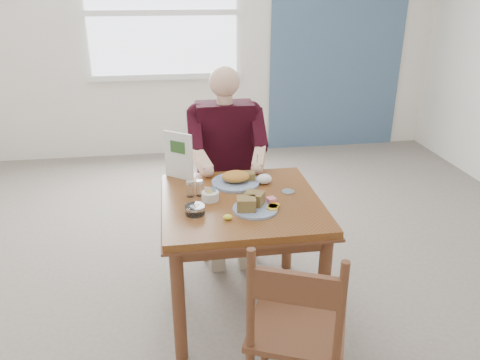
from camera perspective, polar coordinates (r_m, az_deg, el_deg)
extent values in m
plane|color=#6B5E56|center=(3.09, 0.15, -15.10)|extent=(6.00, 6.00, 0.00)
plane|color=white|center=(5.44, -4.91, 17.61)|extent=(5.50, 0.00, 5.50)
cube|color=#445F7E|center=(5.75, 12.01, 17.51)|extent=(1.60, 0.02, 2.80)
ellipsoid|color=#FFF135|center=(2.47, -1.51, -4.54)|extent=(0.06, 0.05, 0.03)
ellipsoid|color=white|center=(2.90, 2.97, 0.13)|extent=(0.11, 0.10, 0.06)
cylinder|color=silver|center=(2.79, 5.88, -1.44)|extent=(0.09, 0.09, 0.01)
cube|color=white|center=(5.38, -9.47, 19.48)|extent=(1.60, 0.02, 1.30)
cube|color=white|center=(5.45, -9.00, 12.33)|extent=(1.72, 0.04, 0.06)
cube|color=white|center=(5.37, -9.47, 19.47)|extent=(1.72, 0.04, 0.06)
cube|color=brown|center=(2.70, 0.16, -2.80)|extent=(0.90, 0.90, 0.04)
cube|color=brown|center=(2.71, 0.16, -3.33)|extent=(0.92, 0.92, 0.01)
cylinder|color=brown|center=(2.54, -7.48, -14.86)|extent=(0.07, 0.07, 0.71)
cylinder|color=brown|center=(2.65, 10.09, -13.20)|extent=(0.07, 0.07, 0.71)
cylinder|color=brown|center=(3.19, -7.91, -6.28)|extent=(0.07, 0.07, 0.71)
cylinder|color=brown|center=(3.28, 5.88, -5.31)|extent=(0.07, 0.07, 0.71)
cube|color=brown|center=(2.39, 1.61, -8.34)|extent=(0.80, 0.03, 0.08)
cube|color=brown|center=(3.08, -0.95, -0.85)|extent=(0.80, 0.03, 0.08)
cube|color=brown|center=(2.70, -8.06, -4.65)|extent=(0.03, 0.80, 0.08)
cube|color=brown|center=(2.81, 8.06, -3.54)|extent=(0.03, 0.80, 0.08)
cylinder|color=brown|center=(3.42, -4.32, -6.50)|extent=(0.04, 0.04, 0.45)
cylinder|color=brown|center=(3.46, 1.67, -6.07)|extent=(0.04, 0.04, 0.45)
cylinder|color=brown|center=(3.73, -4.77, -3.80)|extent=(0.04, 0.04, 0.45)
cylinder|color=brown|center=(3.77, 0.70, -3.45)|extent=(0.04, 0.04, 0.45)
cube|color=brown|center=(3.48, -1.73, -1.41)|extent=(0.42, 0.42, 0.03)
cylinder|color=brown|center=(3.55, -5.02, 3.06)|extent=(0.04, 0.04, 0.50)
cylinder|color=brown|center=(3.58, 0.73, 3.37)|extent=(0.04, 0.04, 0.50)
cube|color=brown|center=(3.53, -2.15, 4.75)|extent=(0.38, 0.03, 0.14)
cylinder|color=brown|center=(2.55, 3.09, -18.29)|extent=(0.05, 0.05, 0.45)
cylinder|color=brown|center=(2.53, 11.61, -19.27)|extent=(0.05, 0.05, 0.45)
cube|color=brown|center=(2.24, 7.03, -17.26)|extent=(0.55, 0.55, 0.03)
cylinder|color=brown|center=(1.97, 1.30, -14.65)|extent=(0.05, 0.05, 0.50)
cylinder|color=brown|center=(1.94, 12.13, -15.91)|extent=(0.05, 0.05, 0.50)
cube|color=brown|center=(1.89, 6.80, -12.96)|extent=(0.36, 0.17, 0.14)
cube|color=tan|center=(3.33, -3.20, -1.19)|extent=(0.13, 0.38, 0.12)
cube|color=tan|center=(3.36, 0.20, -0.98)|extent=(0.13, 0.38, 0.12)
cube|color=tan|center=(3.31, -2.77, -7.20)|extent=(0.10, 0.10, 0.48)
cube|color=tan|center=(3.33, 0.67, -6.94)|extent=(0.10, 0.10, 0.48)
cube|color=black|center=(3.37, -1.87, 4.60)|extent=(0.40, 0.22, 0.58)
sphere|color=black|center=(3.30, -5.23, 8.06)|extent=(0.15, 0.15, 0.15)
sphere|color=black|center=(3.34, 1.36, 8.35)|extent=(0.15, 0.15, 0.15)
cylinder|color=#DCA78B|center=(3.27, -1.89, 9.65)|extent=(0.11, 0.11, 0.08)
sphere|color=#DCA78B|center=(3.24, -1.93, 11.89)|extent=(0.21, 0.21, 0.21)
cube|color=black|center=(3.21, -5.57, 5.79)|extent=(0.09, 0.29, 0.27)
cube|color=black|center=(3.26, 2.21, 6.16)|extent=(0.09, 0.29, 0.27)
sphere|color=black|center=(3.13, -5.37, 3.43)|extent=(0.09, 0.09, 0.09)
sphere|color=black|center=(3.19, 2.57, 3.84)|extent=(0.09, 0.09, 0.09)
cube|color=#DCA78B|center=(3.06, -4.67, 2.29)|extent=(0.14, 0.23, 0.14)
cube|color=#DCA78B|center=(3.11, 2.33, 2.66)|extent=(0.14, 0.23, 0.14)
sphere|color=#DCA78B|center=(2.99, -3.95, 1.09)|extent=(0.08, 0.08, 0.08)
sphere|color=#DCA78B|center=(3.03, 2.08, 1.43)|extent=(0.08, 0.08, 0.08)
cylinder|color=silver|center=(3.01, 2.10, 2.31)|extent=(0.01, 0.05, 0.12)
cylinder|color=white|center=(2.57, 1.86, -3.53)|extent=(0.31, 0.31, 0.01)
cube|color=#A58C49|center=(2.53, 0.78, -2.92)|extent=(0.11, 0.10, 0.07)
cube|color=#A58C49|center=(2.59, 1.76, -2.25)|extent=(0.13, 0.13, 0.07)
cylinder|color=#F0AC19|center=(2.56, 3.93, -3.42)|extent=(0.08, 0.08, 0.01)
cylinder|color=#F0AC19|center=(2.58, 4.06, -3.23)|extent=(0.07, 0.07, 0.01)
cylinder|color=#F0AC19|center=(2.60, 4.18, -3.03)|extent=(0.07, 0.07, 0.01)
cube|color=#E56C81|center=(2.63, 3.83, -2.43)|extent=(0.06, 0.06, 0.03)
cylinder|color=white|center=(2.90, -0.53, -0.29)|extent=(0.31, 0.31, 0.02)
ellipsoid|color=gold|center=(2.88, -0.53, 0.45)|extent=(0.18, 0.15, 0.06)
cube|color=#A58C49|center=(2.91, 0.71, 0.49)|extent=(0.11, 0.07, 0.04)
cylinder|color=white|center=(2.68, -3.66, -1.97)|extent=(0.12, 0.12, 0.05)
cube|color=pink|center=(2.67, -3.90, -1.26)|extent=(0.04, 0.02, 0.02)
cube|color=#6699D8|center=(2.67, -3.32, -1.20)|extent=(0.04, 0.03, 0.02)
cube|color=#EAD159|center=(2.65, -3.74, -1.41)|extent=(0.04, 0.02, 0.02)
cube|color=white|center=(2.68, -3.95, -1.12)|extent=(0.04, 0.02, 0.02)
cylinder|color=white|center=(2.73, -6.11, -1.24)|extent=(0.04, 0.04, 0.08)
cylinder|color=silver|center=(2.71, -6.15, -0.33)|extent=(0.05, 0.05, 0.02)
cylinder|color=white|center=(2.74, -4.95, -1.14)|extent=(0.04, 0.04, 0.08)
cylinder|color=silver|center=(2.72, -4.98, -0.23)|extent=(0.05, 0.05, 0.02)
cylinder|color=white|center=(2.53, -5.50, -3.65)|extent=(0.11, 0.11, 0.05)
cylinder|color=white|center=(2.52, -5.82, -3.34)|extent=(0.03, 0.03, 0.02)
cylinder|color=white|center=(2.53, -5.15, -3.21)|extent=(0.03, 0.03, 0.02)
cylinder|color=white|center=(2.51, -5.52, -3.49)|extent=(0.03, 0.03, 0.02)
cube|color=white|center=(2.95, -7.50, 2.95)|extent=(0.17, 0.14, 0.30)
cube|color=#2D5926|center=(2.93, -7.63, 3.98)|extent=(0.09, 0.07, 0.08)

